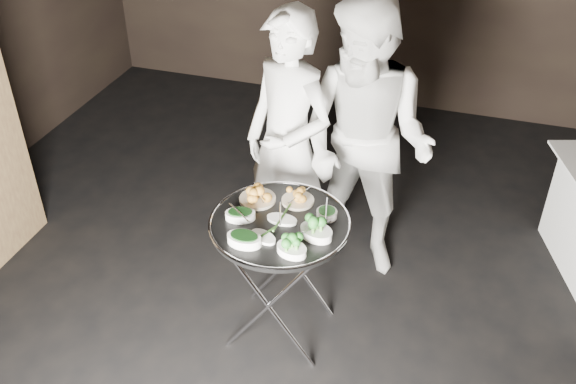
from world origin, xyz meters
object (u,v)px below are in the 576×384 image
(tray_stand, at_px, (280,274))
(waiter_left, at_px, (289,146))
(waiter_right, at_px, (366,144))
(serving_tray, at_px, (280,223))

(tray_stand, xyz_separation_m, waiter_left, (-0.17, 0.71, 0.44))
(tray_stand, height_order, waiter_right, waiter_right)
(serving_tray, height_order, waiter_right, waiter_right)
(serving_tray, distance_m, waiter_left, 0.73)
(serving_tray, xyz_separation_m, waiter_right, (0.30, 0.81, 0.11))
(tray_stand, xyz_separation_m, serving_tray, (-0.00, 0.00, 0.37))
(waiter_left, distance_m, waiter_right, 0.49)
(serving_tray, distance_m, waiter_right, 0.87)
(serving_tray, height_order, waiter_left, waiter_left)
(tray_stand, bearing_deg, serving_tray, 180.00)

